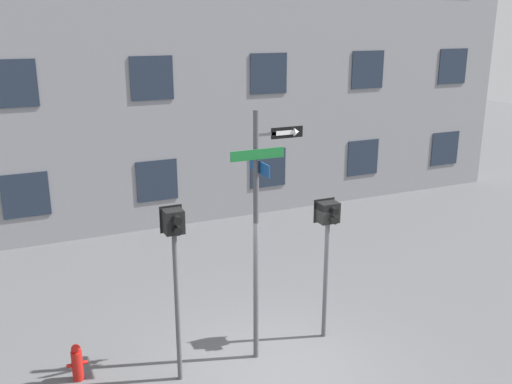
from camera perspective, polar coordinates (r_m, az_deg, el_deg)
The scene contains 5 objects.
ground_plane at distance 10.11m, azimuth 2.17°, elevation -17.36°, with size 60.00×60.00×0.00m, color #515154.
street_sign_pole at distance 9.34m, azimuth 0.38°, elevation -2.70°, with size 1.28×0.74×4.35m.
pedestrian_signal_left at distance 8.89m, azimuth -8.11°, elevation -5.79°, with size 0.35×0.40×2.97m.
pedestrian_signal_right at distance 10.19m, azimuth 7.17°, elevation -3.87°, with size 0.41×0.40×2.66m.
fire_hydrant at distance 10.14m, azimuth -17.45°, elevation -15.97°, with size 0.34×0.18×0.65m.
Camera 1 is at (-3.77, -7.49, 5.65)m, focal length 40.00 mm.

